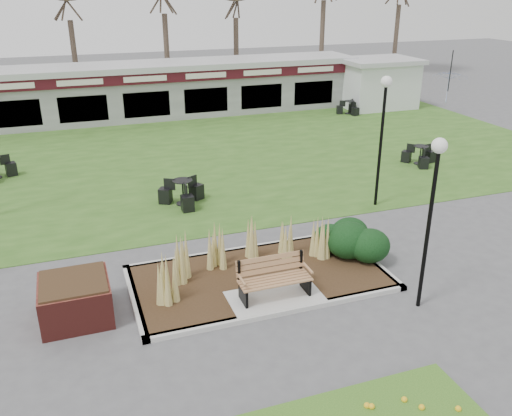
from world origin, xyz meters
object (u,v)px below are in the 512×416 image
object	(u,v)px
patio_umbrella	(448,88)
food_pavilion	(142,90)
brick_planter	(76,299)
bistro_set_c	(420,158)
lamp_post_near_right	(434,188)
bistro_set_b	(183,196)
park_bench	(274,277)
service_hut	(378,82)
lamp_post_mid_right	(384,113)
bistro_set_d	(349,109)

from	to	relation	value
patio_umbrella	food_pavilion	bearing A→B (deg)	162.07
brick_planter	bistro_set_c	world-z (taller)	brick_planter
lamp_post_near_right	bistro_set_b	distance (m)	9.14
bistro_set_b	park_bench	bearing A→B (deg)	-83.73
service_hut	lamp_post_mid_right	distance (m)	15.82
brick_planter	patio_umbrella	distance (m)	24.64
park_bench	service_hut	world-z (taller)	service_hut
brick_planter	service_hut	distance (m)	24.71
park_bench	lamp_post_near_right	size ratio (longest dim) A/B	0.42
lamp_post_mid_right	service_hut	bearing A→B (deg)	58.82
food_pavilion	lamp_post_mid_right	world-z (taller)	lamp_post_mid_right
food_pavilion	lamp_post_mid_right	bearing A→B (deg)	-70.86
bistro_set_c	patio_umbrella	world-z (taller)	patio_umbrella
lamp_post_mid_right	bistro_set_b	bearing A→B (deg)	159.96
food_pavilion	lamp_post_mid_right	distance (m)	16.41
bistro_set_d	service_hut	bearing A→B (deg)	24.98
lamp_post_near_right	bistro_set_c	bearing A→B (deg)	54.71
bistro_set_b	bistro_set_d	bearing A→B (deg)	40.64
brick_planter	patio_umbrella	world-z (taller)	patio_umbrella
brick_planter	park_bench	bearing A→B (deg)	-9.69
patio_umbrella	brick_planter	bearing A→B (deg)	-145.95
bistro_set_b	patio_umbrella	xyz separation A→B (m)	(16.72, 8.03, 1.24)
lamp_post_mid_right	patio_umbrella	world-z (taller)	lamp_post_mid_right
lamp_post_near_right	bistro_set_d	distance (m)	19.89
bistro_set_d	bistro_set_c	bearing A→B (deg)	-100.58
park_bench	bistro_set_b	world-z (taller)	park_bench
food_pavilion	lamp_post_near_right	world-z (taller)	lamp_post_near_right
brick_planter	bistro_set_b	world-z (taller)	brick_planter
park_bench	brick_planter	size ratio (longest dim) A/B	1.13
food_pavilion	service_hut	xyz separation A→B (m)	(13.50, -1.96, -0.03)
lamp_post_mid_right	food_pavilion	bearing A→B (deg)	109.14
bistro_set_c	bistro_set_b	bearing A→B (deg)	-174.31
park_bench	food_pavilion	world-z (taller)	food_pavilion
lamp_post_mid_right	brick_planter	bearing A→B (deg)	-160.05
park_bench	brick_planter	bearing A→B (deg)	170.31
park_bench	service_hut	bearing A→B (deg)	52.75
park_bench	patio_umbrella	distance (m)	21.64
lamp_post_mid_right	bistro_set_b	distance (m)	7.05
lamp_post_near_right	bistro_set_c	xyz separation A→B (m)	(6.30, 8.90, -2.65)
brick_planter	bistro_set_d	bearing A→B (deg)	45.73
food_pavilion	lamp_post_near_right	size ratio (longest dim) A/B	6.13
bistro_set_b	bistro_set_c	xyz separation A→B (m)	(10.08, 1.01, -0.03)
brick_planter	service_hut	xyz separation A→B (m)	(17.90, 17.00, 0.97)
food_pavilion	bistro_set_b	bearing A→B (deg)	-93.10
brick_planter	service_hut	bearing A→B (deg)	43.52
bistro_set_c	bistro_set_d	size ratio (longest dim) A/B	1.06
food_pavilion	patio_umbrella	world-z (taller)	food_pavilion
park_bench	lamp_post_near_right	bearing A→B (deg)	-24.46
lamp_post_near_right	patio_umbrella	bearing A→B (deg)	50.92
food_pavilion	bistro_set_b	xyz separation A→B (m)	(-0.72, -13.21, -1.17)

